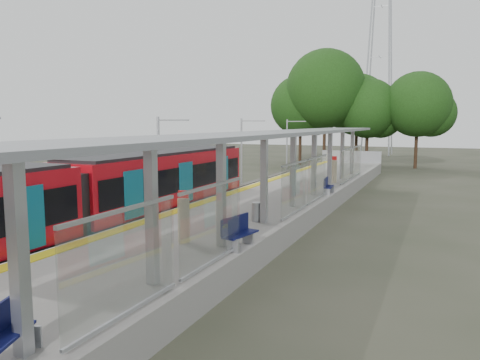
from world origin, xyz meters
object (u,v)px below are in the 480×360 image
object	(u,v)px
bench_near	(1,333)
info_pillar_far	(334,171)
litter_bin	(256,212)
bench_mid	(238,231)
bench_far	(328,185)
info_pillar_near	(184,220)
train	(60,203)

from	to	relation	value
bench_near	info_pillar_far	size ratio (longest dim) A/B	0.80
bench_near	litter_bin	size ratio (longest dim) A/B	1.83
bench_mid	litter_bin	xyz separation A→B (m)	(-0.96, 4.08, -0.15)
bench_far	info_pillar_near	xyz separation A→B (m)	(-1.98, -12.93, 0.29)
info_pillar_near	litter_bin	xyz separation A→B (m)	(1.01, 4.18, -0.38)
info_pillar_near	train	bearing A→B (deg)	172.49
bench_near	bench_mid	xyz separation A→B (m)	(0.79, 8.29, 0.05)
bench_mid	info_pillar_far	xyz separation A→B (m)	(-0.72, 17.85, 0.23)
train	info_pillar_near	distance (m)	5.16
bench_near	litter_bin	distance (m)	12.37
info_pillar_near	info_pillar_far	xyz separation A→B (m)	(1.25, 17.95, 0.01)
info_pillar_far	info_pillar_near	bearing A→B (deg)	-96.64
train	bench_far	bearing A→B (deg)	61.80
train	bench_mid	xyz separation A→B (m)	(7.11, 0.46, -0.50)
bench_far	train	bearing A→B (deg)	-122.44
bench_far	info_pillar_far	xyz separation A→B (m)	(-0.73, 5.03, 0.30)
bench_mid	train	bearing A→B (deg)	-166.01
litter_bin	train	bearing A→B (deg)	-143.58
info_pillar_far	bench_far	bearing A→B (deg)	-84.41
info_pillar_far	litter_bin	bearing A→B (deg)	-93.65
bench_mid	litter_bin	size ratio (longest dim) A/B	2.00
bench_near	info_pillar_far	bearing A→B (deg)	69.71
train	litter_bin	distance (m)	7.67
bench_near	bench_mid	world-z (taller)	bench_mid
info_pillar_far	bench_near	bearing A→B (deg)	-92.81
train	info_pillar_far	xyz separation A→B (m)	(6.39, 18.31, -0.27)
train	info_pillar_near	xyz separation A→B (m)	(5.14, 0.35, -0.28)
info_pillar_far	litter_bin	world-z (taller)	info_pillar_far
bench_near	litter_bin	bearing A→B (deg)	70.65
train	bench_near	xyz separation A→B (m)	(6.32, -7.83, -0.55)
info_pillar_near	info_pillar_far	size ratio (longest dim) A/B	0.99
train	bench_near	distance (m)	10.07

